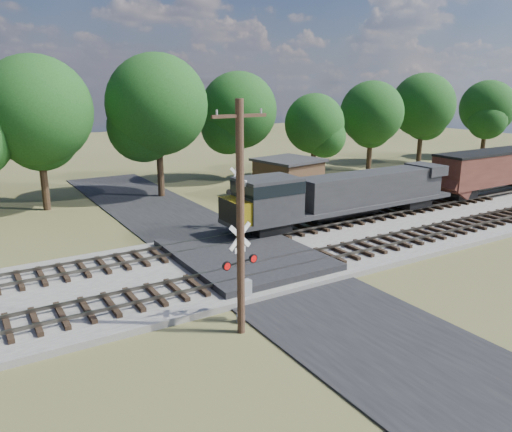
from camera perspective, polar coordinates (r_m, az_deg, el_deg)
ground at (r=27.21m, az=-0.89°, el=-5.56°), size 160.00×160.00×0.00m
ballast_bed at (r=33.44m, az=13.59°, el=-1.77°), size 140.00×10.00×0.30m
road at (r=27.20m, az=-0.89°, el=-5.48°), size 7.00×60.00×0.08m
crossing_panel at (r=27.51m, az=-1.43°, el=-4.64°), size 7.00×9.00×0.62m
track_near at (r=27.19m, az=6.96°, el=-4.77°), size 140.00×2.60×0.33m
track_far at (r=31.05m, az=1.25°, el=-2.13°), size 140.00×2.60×0.33m
crossing_signal_near at (r=20.35m, az=-1.61°, el=-7.51°), size 1.71×0.41×4.25m
crossing_signal_far at (r=33.28m, az=-2.31°, el=1.45°), size 1.71×0.41×4.25m
utility_pole at (r=18.52m, az=-1.81°, el=0.06°), size 2.21×0.30×9.03m
equipment_shed at (r=43.06m, az=3.71°, el=4.42°), size 5.62×5.62×3.30m
treeline at (r=45.46m, az=-6.75°, el=11.50°), size 83.89×11.89×11.98m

